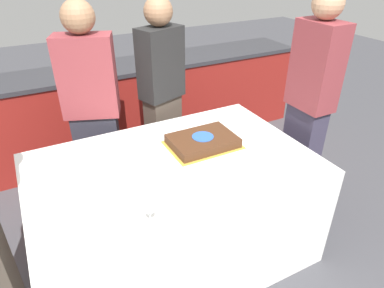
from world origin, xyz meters
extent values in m
plane|color=#424247|center=(0.00, 0.00, 0.00)|extent=(14.00, 14.00, 0.00)
cube|color=maroon|center=(0.00, 1.65, 0.44)|extent=(4.40, 0.55, 0.88)
cube|color=#2D2D33|center=(0.00, 1.65, 0.90)|extent=(4.40, 0.58, 0.04)
cube|color=silver|center=(0.00, 0.00, 0.39)|extent=(1.77, 1.15, 0.78)
cube|color=gold|center=(0.27, 0.10, 0.78)|extent=(0.48, 0.35, 0.00)
cube|color=#472816|center=(0.27, 0.10, 0.81)|extent=(0.44, 0.31, 0.06)
cylinder|color=#2D5BB7|center=(0.27, 0.10, 0.85)|extent=(0.15, 0.15, 0.00)
cylinder|color=white|center=(-0.34, 0.10, 0.81)|extent=(0.23, 0.23, 0.07)
cylinder|color=white|center=(-0.32, -0.44, 0.78)|extent=(0.06, 0.06, 0.00)
cylinder|color=white|center=(-0.32, -0.44, 0.82)|extent=(0.01, 0.01, 0.08)
cylinder|color=white|center=(-0.32, -0.44, 0.91)|extent=(0.05, 0.05, 0.10)
cylinder|color=white|center=(0.36, 0.44, 0.78)|extent=(0.21, 0.21, 0.00)
cube|color=white|center=(0.22, -0.45, 0.79)|extent=(0.15, 0.10, 0.02)
cube|color=#4C4238|center=(0.27, 0.79, 0.44)|extent=(0.33, 0.25, 0.88)
cube|color=black|center=(0.27, 0.79, 1.16)|extent=(0.39, 0.30, 0.56)
sphere|color=#936B4C|center=(0.27, 0.79, 1.55)|extent=(0.22, 0.22, 0.22)
cube|color=#383347|center=(1.11, 0.00, 0.47)|extent=(0.16, 0.28, 0.93)
cube|color=brown|center=(1.11, 0.00, 1.24)|extent=(0.20, 0.33, 0.61)
sphere|color=tan|center=(1.11, 0.00, 1.64)|extent=(0.20, 0.20, 0.20)
cube|color=#282833|center=(-0.30, 0.79, 0.42)|extent=(0.38, 0.27, 0.85)
cube|color=brown|center=(-0.30, 0.79, 1.15)|extent=(0.45, 0.33, 0.59)
sphere|color=#936B4C|center=(-0.30, 0.79, 1.56)|extent=(0.23, 0.23, 0.23)
camera|label=1|loc=(-0.72, -1.65, 1.97)|focal=32.00mm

